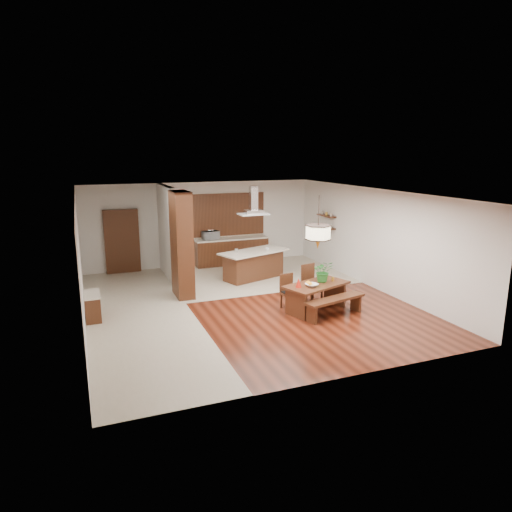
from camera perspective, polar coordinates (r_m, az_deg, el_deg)
name	(u,v)px	position (r m, az deg, el deg)	size (l,w,h in m)	color
room_shell	(245,226)	(11.67, -1.38, 3.77)	(9.00, 9.04, 2.92)	#3C150B
tile_hallway	(140,316)	(11.58, -14.32, -7.24)	(2.50, 9.00, 0.01)	#C0B6A0
tile_kitchen	(255,275)	(14.83, -0.08, -2.38)	(5.50, 4.00, 0.01)	#C0B6A0
soffit_band	(245,194)	(11.57, -1.40, 7.79)	(8.00, 9.00, 0.02)	#391A0E
partition_pier	(182,245)	(12.55, -9.27, 1.40)	(0.45, 1.00, 2.90)	#331A0E
partition_stub	(167,232)	(14.57, -11.01, 2.93)	(0.18, 2.40, 2.90)	silver
hallway_console	(93,306)	(11.61, -19.75, -5.95)	(0.37, 0.88, 0.63)	#331A0E
hallway_doorway	(122,241)	(15.56, -16.40, 1.77)	(1.10, 0.20, 2.10)	#331A0E
rear_counter	(232,251)	(16.19, -3.08, 0.63)	(2.60, 0.62, 0.95)	#331A0E
kitchen_window	(229,214)	(16.22, -3.42, 5.22)	(2.60, 0.08, 1.50)	#9E562F
shelf_lower	(326,227)	(15.74, 8.73, 3.56)	(0.26, 0.90, 0.04)	#331A0E
shelf_upper	(326,216)	(15.68, 8.78, 5.01)	(0.26, 0.90, 0.04)	#331A0E
dining_table	(316,291)	(11.56, 7.55, -4.34)	(1.85, 1.35, 0.70)	#331A0E
dining_bench	(335,307)	(11.27, 9.80, -6.34)	(1.69, 0.37, 0.48)	#331A0E
dining_chair_left	(290,292)	(11.62, 4.28, -4.51)	(0.39, 0.39, 0.89)	#331A0E
dining_chair_right	(312,284)	(12.18, 7.07, -3.46)	(0.44, 0.44, 1.00)	#331A0E
pendant_lantern	(318,222)	(11.17, 7.81, 4.18)	(0.64, 0.64, 1.31)	beige
foliage_plant	(323,271)	(11.64, 8.40, -1.90)	(0.49, 0.43, 0.54)	#257027
fruit_bowl	(312,285)	(11.25, 6.97, -3.63)	(0.30, 0.30, 0.07)	#BAAFA2
napkin_cone	(299,283)	(11.13, 5.35, -3.34)	(0.15, 0.15, 0.23)	#B21B0C
gold_ornament	(333,279)	(11.81, 9.59, -2.84)	(0.07, 0.07, 0.10)	gold
kitchen_island	(254,264)	(14.32, -0.30, -1.05)	(2.37, 1.61, 0.90)	#331A0E
range_hood	(253,201)	(13.97, -0.32, 6.95)	(0.90, 0.55, 0.87)	silver
island_cup	(267,249)	(14.23, 1.44, 0.87)	(0.12, 0.12, 0.10)	white
microwave	(211,235)	(15.82, -5.69, 2.59)	(0.53, 0.36, 0.30)	#B6BABD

